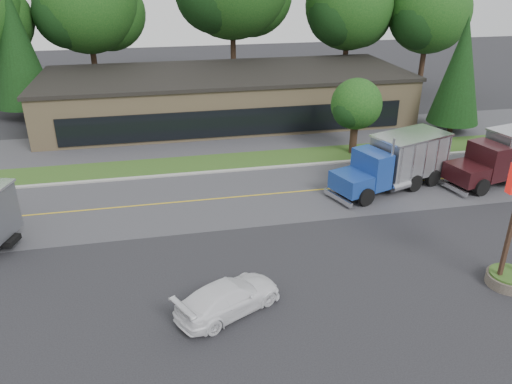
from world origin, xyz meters
The scene contains 16 objects.
ground centered at (0.00, 0.00, 0.00)m, with size 140.00×140.00×0.00m, color #2E2E33.
road centered at (0.00, 9.00, 0.00)m, with size 60.00×8.00×0.02m, color #4E4E53.
center_line centered at (0.00, 9.00, 0.00)m, with size 60.00×0.12×0.01m, color gold.
curb centered at (0.00, 13.20, 0.00)m, with size 60.00×0.30×0.12m, color #9E9E99.
grass_verge centered at (0.00, 15.00, 0.00)m, with size 60.00×3.40×0.03m, color #2B521C.
far_parking centered at (0.00, 20.00, 0.00)m, with size 60.00×7.00×0.02m, color #4E4E53.
strip_mall centered at (2.00, 26.00, 2.00)m, with size 32.00×12.00×4.00m, color tan.
tree_far_b centered at (-9.84, 34.12, 9.35)m, with size 10.27×9.66×14.64m.
tree_far_d centered at (16.15, 33.11, 8.71)m, with size 9.57×9.00×13.65m.
tree_far_e centered at (24.14, 31.11, 8.13)m, with size 8.93×8.41×12.74m.
evergreen_left centered at (-16.00, 30.00, 6.52)m, with size 5.22×5.22×11.86m.
evergreen_right centered at (20.00, 18.00, 5.21)m, with size 4.17×4.17×9.48m.
tree_verge centered at (10.06, 15.05, 3.60)m, with size 3.97×3.73×5.66m.
dump_truck_blue centered at (10.23, 8.50, 1.80)m, with size 8.36×4.93×3.36m.
dump_truck_maroon centered at (18.20, 8.11, 1.81)m, with size 8.80×4.38×3.36m.
rally_car centered at (-2.12, -1.81, 0.68)m, with size 1.91×4.70×1.37m, color white.
Camera 1 is at (-4.42, -18.53, 13.31)m, focal length 35.00 mm.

